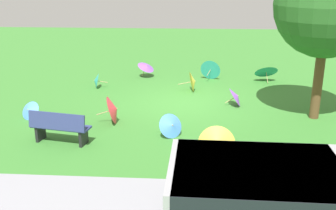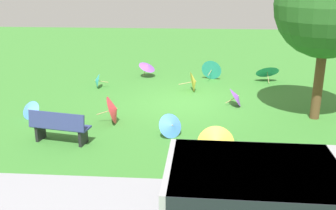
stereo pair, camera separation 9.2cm
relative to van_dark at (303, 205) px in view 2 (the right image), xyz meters
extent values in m
plane|color=#387A2D|center=(2.01, -7.73, -0.91)|extent=(40.00, 40.00, 0.00)
cube|color=#99999E|center=(-0.17, 0.00, -0.06)|extent=(4.63, 1.99, 1.35)
cube|color=black|center=(0.75, -0.01, 0.34)|extent=(2.61, 1.97, 0.55)
cylinder|color=black|center=(1.43, -0.98, -0.53)|extent=(0.76, 0.23, 0.76)
cube|color=navy|center=(5.27, -4.12, -0.46)|extent=(1.66, 0.75, 0.05)
cube|color=navy|center=(5.31, -3.92, -0.24)|extent=(1.59, 0.42, 0.45)
cube|color=black|center=(5.90, -4.24, -0.69)|extent=(0.16, 0.41, 0.45)
cube|color=black|center=(4.64, -4.00, -0.69)|extent=(0.16, 0.41, 0.45)
cylinder|color=brown|center=(-2.04, -6.52, 0.36)|extent=(0.29, 0.29, 2.54)
sphere|color=#286023|center=(-2.04, -6.52, 2.55)|extent=(3.07, 3.07, 3.07)
cylinder|color=tan|center=(1.13, -10.84, -0.55)|extent=(0.17, 0.50, 0.15)
cone|color=teal|center=(1.03, -11.16, -0.47)|extent=(0.93, 0.60, 0.88)
sphere|color=tan|center=(1.01, -11.24, -0.45)|extent=(0.05, 0.05, 0.04)
cylinder|color=tan|center=(4.45, -5.61, -0.57)|extent=(0.46, 0.08, 0.16)
cone|color=#D8383F|center=(4.14, -5.65, -0.48)|extent=(0.52, 0.90, 0.87)
sphere|color=tan|center=(4.06, -5.66, -0.45)|extent=(0.05, 0.04, 0.04)
cylinder|color=tan|center=(1.19, -3.55, -0.58)|extent=(0.03, 0.55, 0.21)
cone|color=yellow|center=(1.19, -3.18, -0.45)|extent=(0.91, 0.50, 0.92)
sphere|color=tan|center=(1.19, -3.08, -0.42)|extent=(0.04, 0.05, 0.05)
cylinder|color=tan|center=(3.96, -11.38, -0.69)|extent=(0.22, 0.15, 0.44)
cone|color=purple|center=(3.84, -11.30, -0.42)|extent=(1.00, 1.00, 0.47)
sphere|color=tan|center=(3.81, -11.28, -0.36)|extent=(0.06, 0.06, 0.05)
cylinder|color=tan|center=(6.78, -6.02, -0.77)|extent=(0.15, 0.31, 0.24)
cone|color=#4C8CE5|center=(6.86, -5.83, -0.62)|extent=(0.75, 0.67, 0.58)
sphere|color=tan|center=(6.88, -5.78, -0.59)|extent=(0.05, 0.06, 0.05)
cylinder|color=tan|center=(-1.29, -10.72, -0.70)|extent=(0.08, 0.33, 0.42)
cone|color=teal|center=(-1.26, -10.93, -0.43)|extent=(1.08, 1.00, 0.73)
sphere|color=tan|center=(-1.25, -10.99, -0.36)|extent=(0.04, 0.06, 0.05)
cylinder|color=tan|center=(0.51, -7.57, -0.72)|extent=(0.33, 0.03, 0.23)
cone|color=purple|center=(0.30, -7.56, -0.58)|extent=(0.50, 0.71, 0.66)
sphere|color=tan|center=(0.24, -7.56, -0.55)|extent=(0.05, 0.04, 0.05)
cylinder|color=tan|center=(2.10, -9.19, -0.58)|extent=(0.52, 0.10, 0.12)
cone|color=yellow|center=(1.77, -9.23, -0.52)|extent=(0.39, 0.80, 0.78)
sphere|color=tan|center=(1.70, -9.25, -0.51)|extent=(0.05, 0.04, 0.04)
cylinder|color=tan|center=(5.38, -9.50, -0.67)|extent=(0.39, 0.10, 0.10)
cone|color=teal|center=(5.63, -9.45, -0.61)|extent=(0.36, 0.62, 0.60)
sphere|color=tan|center=(5.69, -9.43, -0.60)|extent=(0.05, 0.04, 0.04)
cylinder|color=tan|center=(2.49, -4.87, -0.70)|extent=(0.24, 0.32, 0.22)
cone|color=#4C8CE5|center=(2.35, -4.68, -0.58)|extent=(0.82, 0.76, 0.67)
sphere|color=tan|center=(2.32, -4.64, -0.55)|extent=(0.06, 0.06, 0.05)
camera|label=1|loc=(1.78, 5.43, 3.39)|focal=42.12mm
camera|label=2|loc=(1.69, 5.42, 3.39)|focal=42.12mm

